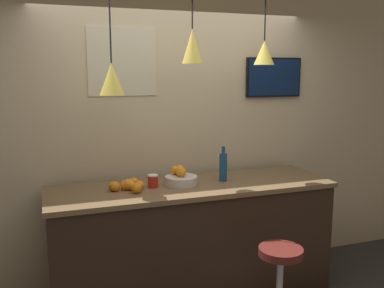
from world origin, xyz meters
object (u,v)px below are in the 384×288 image
at_px(fruit_bowl, 181,178).
at_px(spread_jar, 153,181).
at_px(mounted_tv, 274,77).
at_px(bar_stool, 280,281).
at_px(juice_bottle, 223,166).

relative_size(fruit_bowl, spread_jar, 2.55).
bearing_deg(fruit_bowl, mounted_tv, 19.76).
bearing_deg(spread_jar, bar_stool, -42.96).
bearing_deg(mounted_tv, spread_jar, -163.30).
height_order(juice_bottle, mounted_tv, mounted_tv).
height_order(fruit_bowl, mounted_tv, mounted_tv).
relative_size(bar_stool, juice_bottle, 2.16).
relative_size(fruit_bowl, mounted_tv, 0.46).
distance_m(juice_bottle, mounted_tv, 1.12).
xyz_separation_m(bar_stool, mounted_tv, (0.55, 1.14, 1.51)).
xyz_separation_m(bar_stool, juice_bottle, (-0.15, 0.73, 0.75)).
relative_size(fruit_bowl, juice_bottle, 0.89).
bearing_deg(juice_bottle, mounted_tv, 29.61).
distance_m(spread_jar, mounted_tv, 1.63).
relative_size(bar_stool, fruit_bowl, 2.42).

